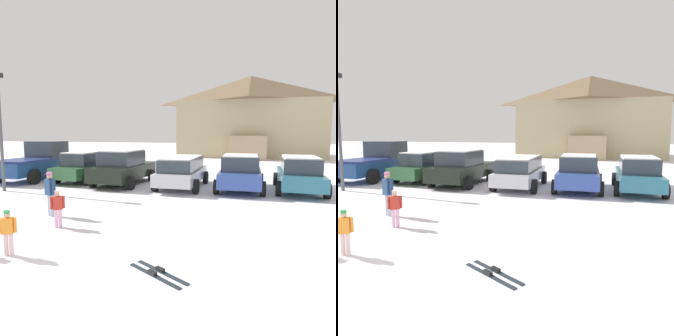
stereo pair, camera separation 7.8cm
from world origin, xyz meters
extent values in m
plane|color=white|center=(0.00, 0.00, 0.00)|extent=(160.00, 160.00, 0.00)
cube|color=tan|center=(2.54, 33.48, 3.06)|extent=(15.30, 9.65, 6.13)
pyramid|color=brown|center=(2.54, 33.48, 7.68)|extent=(15.90, 10.25, 3.10)
cube|color=tan|center=(2.56, 27.78, 1.20)|extent=(3.61, 1.81, 2.40)
cube|color=#306339|center=(-5.64, 11.33, 0.61)|extent=(1.85, 4.27, 0.57)
cube|color=#2D3842|center=(-5.64, 11.12, 1.23)|extent=(1.57, 2.24, 0.67)
cube|color=white|center=(-5.64, 11.12, 1.59)|extent=(1.47, 2.13, 0.06)
cylinder|color=black|center=(-6.51, 12.67, 0.32)|extent=(0.24, 0.65, 0.64)
cylinder|color=black|center=(-4.67, 12.60, 0.32)|extent=(0.24, 0.65, 0.64)
cylinder|color=black|center=(-6.60, 10.05, 0.32)|extent=(0.24, 0.65, 0.64)
cylinder|color=black|center=(-4.76, 9.99, 0.32)|extent=(0.24, 0.65, 0.64)
cube|color=black|center=(-3.15, 10.92, 0.67)|extent=(1.95, 4.46, 0.70)
cube|color=#2D3842|center=(-3.15, 10.70, 1.37)|extent=(1.69, 2.33, 0.70)
cube|color=white|center=(-3.15, 10.70, 1.75)|extent=(1.57, 2.21, 0.06)
cylinder|color=black|center=(-4.12, 12.31, 0.32)|extent=(0.23, 0.64, 0.64)
cylinder|color=black|center=(-2.12, 12.27, 0.32)|extent=(0.23, 0.64, 0.64)
cylinder|color=black|center=(-4.18, 9.57, 0.32)|extent=(0.23, 0.64, 0.64)
cylinder|color=black|center=(-2.17, 9.53, 0.32)|extent=(0.23, 0.64, 0.64)
cube|color=silver|center=(-0.03, 10.87, 0.60)|extent=(1.79, 4.57, 0.55)
cube|color=#2D3842|center=(-0.03, 10.78, 1.16)|extent=(1.57, 3.48, 0.56)
cube|color=white|center=(-0.03, 10.78, 1.47)|extent=(1.46, 3.30, 0.06)
cylinder|color=black|center=(-0.98, 12.27, 0.32)|extent=(0.23, 0.64, 0.64)
cylinder|color=black|center=(0.89, 12.29, 0.32)|extent=(0.23, 0.64, 0.64)
cylinder|color=black|center=(-0.94, 9.45, 0.32)|extent=(0.23, 0.64, 0.64)
cylinder|color=black|center=(0.92, 9.47, 0.32)|extent=(0.23, 0.64, 0.64)
cube|color=#314B9F|center=(2.72, 10.94, 0.63)|extent=(1.89, 4.07, 0.62)
cube|color=#2D3842|center=(2.73, 10.74, 1.27)|extent=(1.63, 2.13, 0.65)
cube|color=white|center=(2.73, 10.74, 1.62)|extent=(1.52, 2.03, 0.06)
cylinder|color=black|center=(1.73, 12.16, 0.32)|extent=(0.24, 0.65, 0.64)
cylinder|color=black|center=(3.66, 12.21, 0.32)|extent=(0.24, 0.65, 0.64)
cylinder|color=black|center=(1.79, 9.67, 0.32)|extent=(0.24, 0.65, 0.64)
cylinder|color=black|center=(3.72, 9.71, 0.32)|extent=(0.24, 0.65, 0.64)
cube|color=#2B6B85|center=(5.29, 11.42, 0.60)|extent=(1.78, 4.69, 0.57)
cube|color=#2D3842|center=(5.29, 11.19, 1.21)|extent=(1.54, 2.45, 0.66)
cube|color=white|center=(5.29, 11.19, 1.57)|extent=(1.43, 2.32, 0.06)
cylinder|color=black|center=(4.39, 12.88, 0.32)|extent=(0.23, 0.64, 0.64)
cylinder|color=black|center=(6.23, 12.85, 0.32)|extent=(0.23, 0.64, 0.64)
cylinder|color=black|center=(4.34, 9.99, 0.32)|extent=(0.23, 0.64, 0.64)
cylinder|color=black|center=(6.19, 9.96, 0.32)|extent=(0.23, 0.64, 0.64)
cube|color=navy|center=(-8.75, 11.07, 0.75)|extent=(2.22, 5.33, 0.70)
cube|color=#2D3842|center=(-8.78, 12.13, 1.62)|extent=(1.94, 1.75, 1.05)
cube|color=navy|center=(-8.72, 10.15, 1.16)|extent=(2.15, 2.96, 0.12)
cylinder|color=black|center=(-9.92, 12.62, 0.40)|extent=(0.29, 0.81, 0.80)
cylinder|color=black|center=(-7.69, 12.69, 0.40)|extent=(0.29, 0.81, 0.80)
cylinder|color=black|center=(-9.81, 9.46, 0.40)|extent=(0.29, 0.81, 0.80)
cylinder|color=black|center=(-7.58, 9.53, 0.40)|extent=(0.29, 0.81, 0.80)
cylinder|color=#A3B6C7|center=(-2.86, 4.70, 0.35)|extent=(0.13, 0.13, 0.69)
cylinder|color=#A3B6C7|center=(-2.73, 4.63, 0.35)|extent=(0.13, 0.13, 0.69)
cube|color=navy|center=(-2.80, 4.66, 0.94)|extent=(0.39, 0.33, 0.49)
cylinder|color=navy|center=(-2.99, 4.76, 0.95)|extent=(0.09, 0.09, 0.46)
cylinder|color=navy|center=(-2.60, 4.57, 0.95)|extent=(0.09, 0.09, 0.46)
sphere|color=tan|center=(-2.80, 4.66, 1.27)|extent=(0.18, 0.18, 0.18)
cylinder|color=pink|center=(-2.80, 4.66, 1.36)|extent=(0.17, 0.17, 0.08)
cylinder|color=#E9ACCC|center=(-1.88, 3.69, 0.26)|extent=(0.09, 0.09, 0.51)
cylinder|color=#E9ACCC|center=(-1.79, 3.76, 0.26)|extent=(0.09, 0.09, 0.51)
cube|color=red|center=(-1.83, 3.73, 0.70)|extent=(0.29, 0.27, 0.36)
cylinder|color=red|center=(-1.96, 3.63, 0.71)|extent=(0.07, 0.07, 0.35)
cylinder|color=red|center=(-1.71, 3.83, 0.71)|extent=(0.07, 0.07, 0.35)
sphere|color=tan|center=(-1.83, 3.73, 0.94)|extent=(0.13, 0.13, 0.13)
cylinder|color=beige|center=(-1.83, 3.73, 1.02)|extent=(0.13, 0.13, 0.06)
cylinder|color=beige|center=(-1.57, 1.79, 0.24)|extent=(0.09, 0.09, 0.49)
cylinder|color=beige|center=(-1.67, 1.75, 0.24)|extent=(0.09, 0.09, 0.49)
cube|color=orange|center=(-1.62, 1.77, 0.66)|extent=(0.28, 0.23, 0.34)
cylinder|color=orange|center=(-1.49, 1.84, 0.67)|extent=(0.07, 0.07, 0.33)
sphere|color=tan|center=(-1.62, 1.77, 0.89)|extent=(0.12, 0.12, 0.12)
cylinder|color=#2C8F42|center=(-1.62, 1.77, 0.96)|extent=(0.12, 0.12, 0.06)
cube|color=#1C242D|center=(1.77, 1.94, 0.01)|extent=(1.22, 0.74, 0.02)
cube|color=black|center=(1.72, 1.96, 0.05)|extent=(0.21, 0.17, 0.06)
cube|color=#1C242D|center=(1.67, 1.76, 0.01)|extent=(1.22, 0.74, 0.02)
cube|color=black|center=(1.62, 1.79, 0.05)|extent=(0.21, 0.17, 0.06)
cylinder|color=#515459|center=(-7.62, 7.63, 2.50)|extent=(0.14, 0.14, 5.00)
camera|label=1|loc=(3.41, -3.18, 2.60)|focal=32.00mm
camera|label=2|loc=(3.48, -3.16, 2.60)|focal=32.00mm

